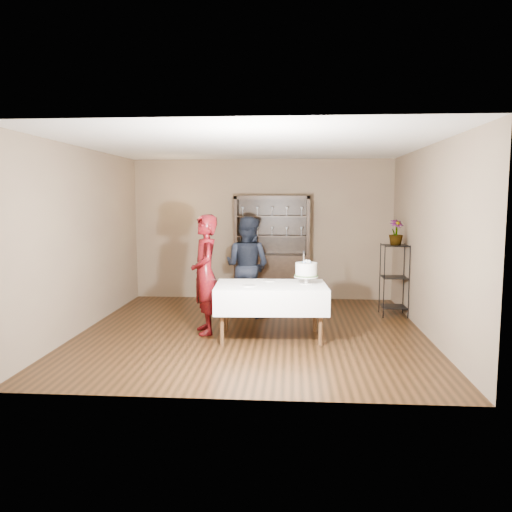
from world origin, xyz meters
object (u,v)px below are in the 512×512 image
object	(u,v)px
cake	(306,271)
potted_plant	(396,232)
woman	(205,274)
china_hutch	(272,266)
cake_table	(271,297)
man	(247,266)
plant_etagere	(394,277)

from	to	relation	value
cake	potted_plant	distance (m)	2.09
woman	potted_plant	xyz separation A→B (m)	(2.95, 1.26, 0.53)
china_hutch	cake_table	world-z (taller)	china_hutch
woman	cake_table	bearing A→B (deg)	58.29
cake_table	woman	distance (m)	1.02
man	potted_plant	distance (m)	2.51
plant_etagere	potted_plant	world-z (taller)	potted_plant
plant_etagere	cake_table	distance (m)	2.51
man	potted_plant	world-z (taller)	man
plant_etagere	woman	bearing A→B (deg)	-156.20
china_hutch	plant_etagere	world-z (taller)	china_hutch
china_hutch	woman	size ratio (longest dim) A/B	1.16
man	potted_plant	bearing A→B (deg)	-153.99
china_hutch	cake	world-z (taller)	china_hutch
china_hutch	potted_plant	distance (m)	2.46
cake	potted_plant	world-z (taller)	potted_plant
plant_etagere	man	world-z (taller)	man
potted_plant	woman	bearing A→B (deg)	-156.88
man	cake	xyz separation A→B (m)	(0.94, -1.28, 0.12)
woman	china_hutch	bearing A→B (deg)	140.65
china_hutch	woman	distance (m)	2.52
cake_table	man	distance (m)	1.46
cake_table	potted_plant	world-z (taller)	potted_plant
plant_etagere	woman	world-z (taller)	woman
woman	man	xyz separation A→B (m)	(0.51, 1.15, -0.03)
cake_table	woman	bearing A→B (deg)	167.30
china_hutch	cake	bearing A→B (deg)	-76.92
china_hutch	cake_table	xyz separation A→B (m)	(0.09, -2.57, -0.08)
cake_table	potted_plant	xyz separation A→B (m)	(1.99, 1.48, 0.81)
china_hutch	man	xyz separation A→B (m)	(-0.36, -1.21, 0.17)
plant_etagere	cake_table	world-z (taller)	plant_etagere
man	potted_plant	xyz separation A→B (m)	(2.44, 0.11, 0.57)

